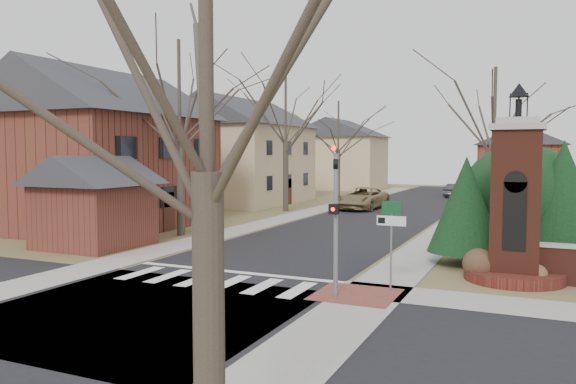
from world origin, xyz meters
The scene contains 27 objects.
ground centered at (0.00, 0.00, 0.00)m, with size 120.00×120.00×0.00m, color brown.
main_street centered at (0.00, 22.00, 0.01)m, with size 8.00×70.00×0.01m, color black.
cross_street centered at (0.00, -3.00, 0.01)m, with size 120.00×8.00×0.01m, color black.
crosswalk_zone centered at (0.00, 0.80, 0.01)m, with size 8.00×2.20×0.02m, color silver.
stop_bar centered at (0.00, 2.30, 0.01)m, with size 8.00×0.35×0.02m, color silver.
sidewalk_right_main centered at (5.20, 22.00, 0.01)m, with size 2.00×60.00×0.02m, color gray.
sidewalk_left centered at (-5.20, 22.00, 0.01)m, with size 2.00×60.00×0.02m, color gray.
curb_apron centered at (4.80, 1.00, 0.01)m, with size 2.40×2.40×0.02m, color brown.
traffic_signal_pole centered at (4.30, 0.57, 2.59)m, with size 0.28×0.41×4.50m.
sign_post centered at (5.59, 1.99, 1.95)m, with size 0.90×0.07×2.75m.
brick_gate_monument centered at (9.00, 4.99, 2.17)m, with size 3.20×3.20×6.47m.
house_brick_left centered at (-13.01, 9.99, 4.66)m, with size 9.80×11.80×9.42m.
house_stucco_left centered at (-13.50, 27.00, 4.59)m, with size 9.80×12.80×9.28m.
garage_left centered at (-8.52, 4.49, 2.24)m, with size 4.80×4.80×4.29m.
house_distant_left centered at (-12.01, 48.00, 4.25)m, with size 10.80×8.80×8.53m.
house_distant_right centered at (7.99, 47.99, 3.65)m, with size 8.80×8.80×7.30m.
evergreen_near centered at (7.20, 7.00, 2.30)m, with size 2.80×2.80×4.10m.
evergreen_mid centered at (10.50, 8.20, 2.60)m, with size 3.40×3.40×4.70m.
evergreen_mass centered at (9.00, 9.50, 2.40)m, with size 4.80×4.80×4.80m, color black.
bare_tree_0 centered at (-7.00, 9.00, 7.70)m, with size 8.05×8.05×11.15m.
bare_tree_1 centered at (-7.00, 22.00, 8.03)m, with size 8.40×8.40×11.64m.
bare_tree_2 centered at (-7.50, 35.00, 7.03)m, with size 7.35×7.35×10.19m.
bare_tree_3 centered at (7.50, 16.00, 6.69)m, with size 7.00×7.00×9.70m.
pickup_truck centered at (-2.39, 25.75, 0.81)m, with size 2.69×5.83×1.62m, color olive.
distant_car centered at (2.58, 40.23, 0.65)m, with size 1.37×3.93×1.29m, color #35383D.
dry_shrub_left centered at (7.92, 4.60, 0.53)m, with size 1.05×1.05×1.05m, color #4C3323.
dry_shrub_right centered at (9.69, 4.60, 0.34)m, with size 0.67×0.67×0.67m, color brown.
Camera 1 is at (9.66, -14.78, 4.22)m, focal length 35.00 mm.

